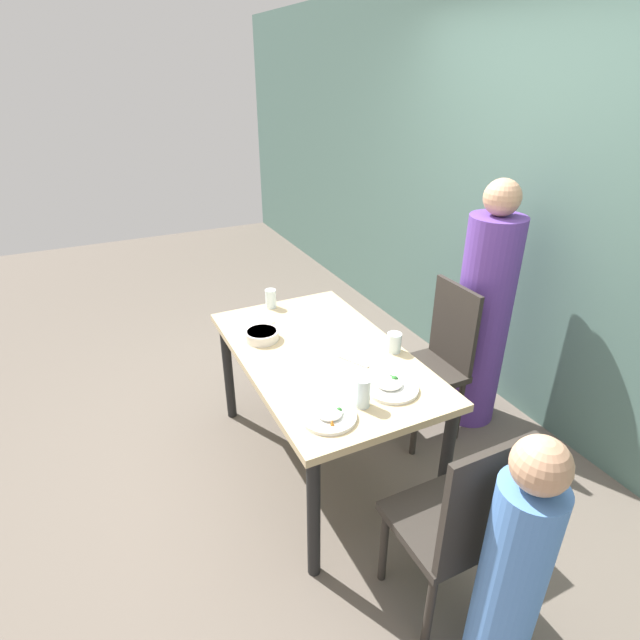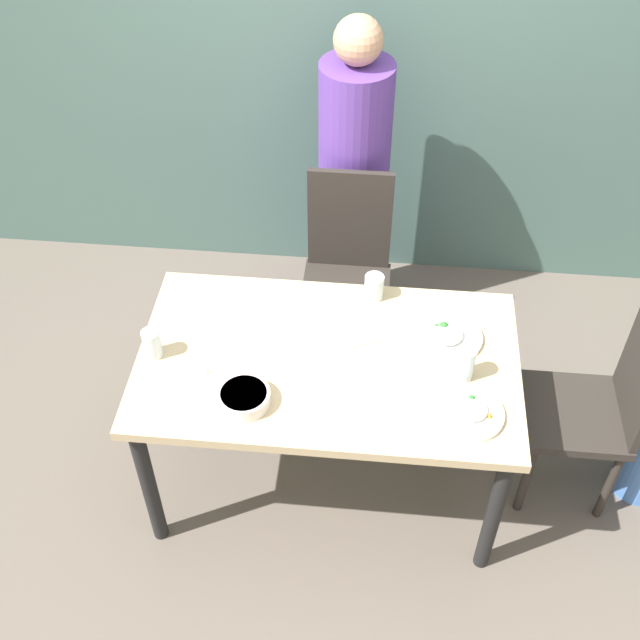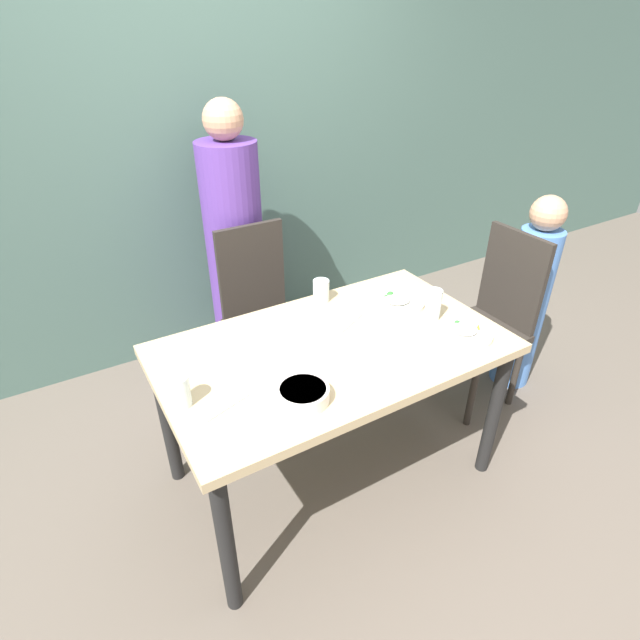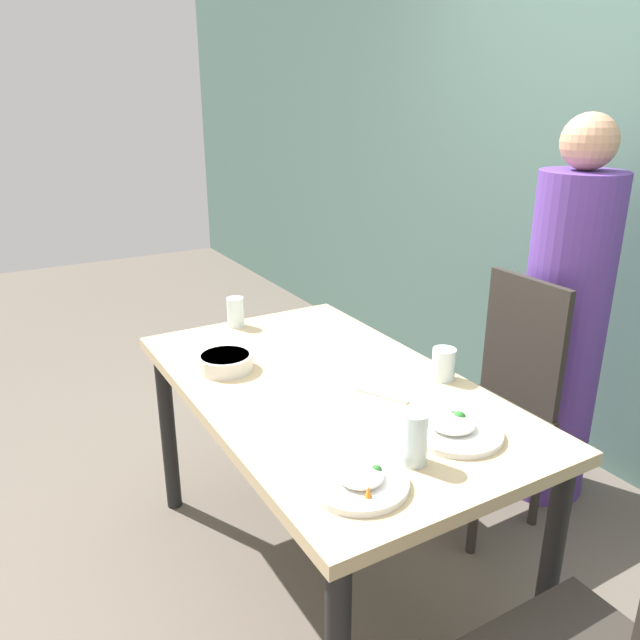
% 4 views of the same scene
% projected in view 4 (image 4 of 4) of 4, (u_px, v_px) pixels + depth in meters
% --- Properties ---
extents(ground_plane, '(10.00, 10.00, 0.00)m').
position_uv_depth(ground_plane, '(327.00, 570.00, 2.27)').
color(ground_plane, '#60564C').
extents(dining_table, '(1.42, 0.84, 0.75)m').
position_uv_depth(dining_table, '(327.00, 408.00, 2.04)').
color(dining_table, tan).
rests_on(dining_table, ground_plane).
extents(chair_adult_spot, '(0.40, 0.40, 0.98)m').
position_uv_depth(chair_adult_spot, '(498.00, 396.00, 2.43)').
color(chair_adult_spot, '#2D2823').
rests_on(chair_adult_spot, ground_plane).
extents(person_adult, '(0.33, 0.33, 1.57)m').
position_uv_depth(person_adult, '(562.00, 332.00, 2.52)').
color(person_adult, '#5B3893').
rests_on(person_adult, ground_plane).
extents(bowl_curry, '(0.19, 0.19, 0.05)m').
position_uv_depth(bowl_curry, '(225.00, 362.00, 2.11)').
color(bowl_curry, silver).
rests_on(bowl_curry, dining_table).
extents(plate_rice_adult, '(0.25, 0.25, 0.05)m').
position_uv_depth(plate_rice_adult, '(455.00, 429.00, 1.71)').
color(plate_rice_adult, white).
rests_on(plate_rice_adult, dining_table).
extents(plate_rice_child, '(0.25, 0.25, 0.05)m').
position_uv_depth(plate_rice_child, '(359.00, 481.00, 1.49)').
color(plate_rice_child, white).
rests_on(plate_rice_child, dining_table).
extents(glass_water_tall, '(0.07, 0.07, 0.14)m').
position_uv_depth(glass_water_tall, '(414.00, 438.00, 1.56)').
color(glass_water_tall, silver).
rests_on(glass_water_tall, dining_table).
extents(glass_water_short, '(0.08, 0.08, 0.11)m').
position_uv_depth(glass_water_short, '(444.00, 364.00, 2.04)').
color(glass_water_short, silver).
rests_on(glass_water_short, dining_table).
extents(glass_water_center, '(0.07, 0.07, 0.12)m').
position_uv_depth(glass_water_center, '(236.00, 312.00, 2.50)').
color(glass_water_center, silver).
rests_on(glass_water_center, dining_table).
extents(fork_steel, '(0.17, 0.10, 0.01)m').
position_uv_depth(fork_steel, '(382.00, 395.00, 1.93)').
color(fork_steel, silver).
rests_on(fork_steel, dining_table).
extents(spoon_steel, '(0.18, 0.07, 0.01)m').
position_uv_depth(spoon_steel, '(227.00, 340.00, 2.37)').
color(spoon_steel, silver).
rests_on(spoon_steel, dining_table).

